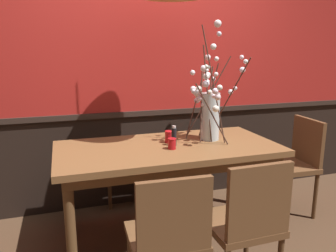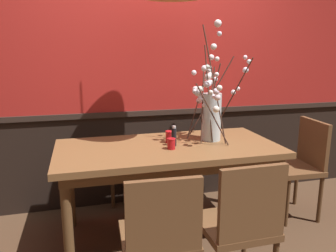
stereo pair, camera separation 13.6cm
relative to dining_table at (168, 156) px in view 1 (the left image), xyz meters
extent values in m
plane|color=#4C3321|center=(0.00, 0.00, -0.68)|extent=(24.00, 24.00, 0.00)
cube|color=black|center=(0.00, 0.74, -0.23)|extent=(5.20, 0.12, 0.89)
cube|color=#31241E|center=(0.00, 0.73, 0.23)|extent=(5.20, 0.14, 0.05)
cube|color=#B2231E|center=(0.00, 0.74, 1.20)|extent=(5.20, 0.12, 1.98)
cube|color=brown|center=(0.00, 0.00, 0.06)|extent=(1.75, 0.85, 0.05)
cube|color=brown|center=(0.00, 0.00, 0.00)|extent=(1.64, 0.74, 0.08)
cylinder|color=brown|center=(-0.78, -0.34, -0.32)|extent=(0.07, 0.07, 0.72)
cylinder|color=brown|center=(0.78, -0.34, -0.32)|extent=(0.07, 0.07, 0.72)
cylinder|color=brown|center=(-0.78, 0.34, -0.32)|extent=(0.07, 0.07, 0.72)
cylinder|color=brown|center=(0.78, 0.34, -0.32)|extent=(0.07, 0.07, 0.72)
cube|color=brown|center=(0.21, 0.78, -0.22)|extent=(0.42, 0.42, 0.04)
cube|color=brown|center=(0.21, 0.97, 0.05)|extent=(0.39, 0.05, 0.49)
cylinder|color=brown|center=(0.39, 0.61, -0.46)|extent=(0.04, 0.04, 0.44)
cylinder|color=brown|center=(0.04, 0.60, -0.46)|extent=(0.04, 0.04, 0.44)
cylinder|color=brown|center=(0.39, 0.96, -0.46)|extent=(0.04, 0.04, 0.44)
cylinder|color=brown|center=(0.03, 0.95, -0.46)|extent=(0.04, 0.04, 0.44)
cube|color=brown|center=(1.19, 0.02, -0.22)|extent=(0.40, 0.45, 0.04)
cube|color=brown|center=(1.36, 0.01, 0.01)|extent=(0.06, 0.41, 0.42)
cylinder|color=brown|center=(1.02, -0.16, -0.46)|extent=(0.04, 0.04, 0.43)
cylinder|color=brown|center=(1.04, 0.21, -0.46)|extent=(0.04, 0.04, 0.43)
cylinder|color=brown|center=(1.34, -0.17, -0.46)|extent=(0.04, 0.04, 0.43)
cylinder|color=brown|center=(1.36, 0.20, -0.46)|extent=(0.04, 0.04, 0.43)
cube|color=brown|center=(0.23, -0.75, -0.23)|extent=(0.43, 0.43, 0.04)
cube|color=brown|center=(0.23, -0.95, 0.01)|extent=(0.40, 0.04, 0.43)
cylinder|color=brown|center=(0.04, -0.57, -0.47)|extent=(0.04, 0.04, 0.42)
cylinder|color=brown|center=(0.41, -0.57, -0.47)|extent=(0.04, 0.04, 0.42)
cube|color=brown|center=(-0.26, -0.77, -0.23)|extent=(0.44, 0.43, 0.04)
cube|color=brown|center=(-0.27, -0.96, 0.00)|extent=(0.40, 0.05, 0.41)
cylinder|color=brown|center=(-0.07, -0.60, -0.46)|extent=(0.04, 0.04, 0.43)
cube|color=brown|center=(-0.21, 0.75, -0.22)|extent=(0.44, 0.41, 0.04)
cube|color=brown|center=(-0.21, 0.93, 0.03)|extent=(0.41, 0.04, 0.45)
cylinder|color=brown|center=(-0.03, 0.58, -0.46)|extent=(0.04, 0.04, 0.44)
cylinder|color=brown|center=(-0.40, 0.58, -0.46)|extent=(0.04, 0.04, 0.44)
cylinder|color=brown|center=(-0.02, 0.92, -0.46)|extent=(0.04, 0.04, 0.44)
cylinder|color=brown|center=(-0.40, 0.92, -0.46)|extent=(0.04, 0.04, 0.44)
cylinder|color=silver|center=(0.40, 0.08, 0.29)|extent=(0.16, 0.16, 0.40)
cylinder|color=silver|center=(0.40, 0.08, 0.13)|extent=(0.14, 0.14, 0.09)
cylinder|color=#472D23|center=(0.34, -0.08, 0.34)|extent=(0.26, 0.09, 0.49)
sphere|color=white|center=(0.33, -0.19, 0.49)|extent=(0.05, 0.05, 0.05)
sphere|color=white|center=(0.32, -0.14, 0.49)|extent=(0.03, 0.03, 0.03)
sphere|color=white|center=(0.34, -0.20, 0.56)|extent=(0.04, 0.04, 0.04)
sphere|color=white|center=(0.36, -0.10, 0.38)|extent=(0.05, 0.05, 0.05)
sphere|color=white|center=(0.34, -0.18, 0.48)|extent=(0.03, 0.03, 0.03)
cylinder|color=#472D23|center=(0.37, -0.03, 0.55)|extent=(0.20, 0.10, 0.93)
sphere|color=white|center=(0.32, -0.10, 0.85)|extent=(0.05, 0.05, 0.05)
sphere|color=white|center=(0.37, -0.05, 0.51)|extent=(0.05, 0.05, 0.05)
sphere|color=white|center=(0.36, -0.12, 0.95)|extent=(0.04, 0.04, 0.04)
sphere|color=white|center=(0.34, -0.14, 1.02)|extent=(0.06, 0.06, 0.06)
sphere|color=white|center=(0.36, -0.08, 0.76)|extent=(0.04, 0.04, 0.04)
sphere|color=white|center=(0.37, -0.06, 0.65)|extent=(0.04, 0.04, 0.04)
cylinder|color=#472D23|center=(0.61, 0.15, 0.43)|extent=(0.18, 0.36, 0.68)
sphere|color=white|center=(0.63, 0.17, 0.47)|extent=(0.05, 0.05, 0.05)
sphere|color=white|center=(0.75, 0.22, 0.77)|extent=(0.04, 0.04, 0.04)
sphere|color=white|center=(0.78, 0.19, 0.73)|extent=(0.04, 0.04, 0.04)
sphere|color=white|center=(0.66, 0.15, 0.50)|extent=(0.04, 0.04, 0.04)
sphere|color=white|center=(0.73, 0.17, 0.66)|extent=(0.05, 0.05, 0.05)
cylinder|color=#472D23|center=(0.46, 0.25, 0.43)|extent=(0.36, 0.10, 0.69)
sphere|color=white|center=(0.49, 0.35, 0.60)|extent=(0.03, 0.03, 0.03)
sphere|color=white|center=(0.47, 0.30, 0.55)|extent=(0.04, 0.04, 0.04)
sphere|color=white|center=(0.46, 0.29, 0.54)|extent=(0.04, 0.04, 0.04)
sphere|color=white|center=(0.51, 0.41, 0.76)|extent=(0.05, 0.05, 0.05)
sphere|color=white|center=(0.47, 0.26, 0.43)|extent=(0.05, 0.05, 0.05)
sphere|color=white|center=(0.49, 0.38, 0.65)|extent=(0.05, 0.05, 0.05)
cylinder|color=#472D23|center=(0.31, 0.08, 0.39)|extent=(0.08, 0.17, 0.60)
sphere|color=white|center=(0.25, 0.12, 0.65)|extent=(0.04, 0.04, 0.04)
sphere|color=white|center=(0.27, 0.08, 0.49)|extent=(0.05, 0.05, 0.05)
sphere|color=white|center=(0.29, 0.07, 0.44)|extent=(0.04, 0.04, 0.04)
sphere|color=white|center=(0.29, 0.09, 0.52)|extent=(0.05, 0.05, 0.05)
sphere|color=white|center=(0.32, 0.07, 0.39)|extent=(0.04, 0.04, 0.04)
sphere|color=white|center=(0.25, 0.10, 0.50)|extent=(0.04, 0.04, 0.04)
cylinder|color=#472D23|center=(0.42, 0.16, 0.41)|extent=(0.14, 0.10, 0.63)
sphere|color=white|center=(0.42, 0.18, 0.44)|extent=(0.03, 0.03, 0.03)
sphere|color=white|center=(0.47, 0.19, 0.59)|extent=(0.04, 0.04, 0.04)
sphere|color=white|center=(0.43, 0.23, 0.62)|extent=(0.05, 0.05, 0.05)
sphere|color=white|center=(0.42, 0.13, 0.41)|extent=(0.05, 0.05, 0.05)
sphere|color=white|center=(0.41, 0.18, 0.56)|extent=(0.04, 0.04, 0.04)
cylinder|color=#472D23|center=(0.39, 0.10, 0.39)|extent=(0.10, 0.09, 0.60)
sphere|color=white|center=(0.41, 0.11, 0.39)|extent=(0.04, 0.04, 0.04)
sphere|color=white|center=(0.38, 0.14, 0.61)|extent=(0.05, 0.05, 0.05)
sphere|color=white|center=(0.39, 0.13, 0.43)|extent=(0.03, 0.03, 0.03)
sphere|color=white|center=(0.38, 0.12, 0.56)|extent=(0.04, 0.04, 0.04)
cylinder|color=#472D23|center=(0.33, 0.24, 0.40)|extent=(0.27, 0.21, 0.62)
sphere|color=white|center=(0.35, 0.24, 0.44)|extent=(0.05, 0.05, 0.05)
sphere|color=white|center=(0.32, 0.27, 0.50)|extent=(0.05, 0.05, 0.05)
sphere|color=white|center=(0.35, 0.25, 0.40)|extent=(0.05, 0.05, 0.05)
cylinder|color=#472D23|center=(0.35, 0.03, 0.48)|extent=(0.07, 0.10, 0.78)
sphere|color=white|center=(0.32, 0.02, 0.56)|extent=(0.05, 0.05, 0.05)
sphere|color=white|center=(0.34, -0.01, 0.70)|extent=(0.03, 0.03, 0.03)
sphere|color=white|center=(0.36, 0.02, 0.50)|extent=(0.04, 0.04, 0.04)
sphere|color=white|center=(0.30, 0.01, 0.69)|extent=(0.05, 0.05, 0.05)
sphere|color=white|center=(0.32, 0.00, 0.70)|extent=(0.04, 0.04, 0.04)
cylinder|color=red|center=(0.00, -0.10, 0.13)|extent=(0.06, 0.06, 0.09)
torus|color=red|center=(0.00, -0.10, 0.17)|extent=(0.07, 0.07, 0.01)
cylinder|color=silver|center=(0.00, -0.10, 0.12)|extent=(0.04, 0.04, 0.04)
cylinder|color=red|center=(0.04, 0.08, 0.14)|extent=(0.07, 0.07, 0.10)
torus|color=red|center=(0.04, 0.08, 0.18)|extent=(0.07, 0.07, 0.01)
cylinder|color=silver|center=(0.04, 0.08, 0.12)|extent=(0.05, 0.05, 0.05)
cylinder|color=black|center=(0.04, -0.02, 0.16)|extent=(0.04, 0.04, 0.14)
cylinder|color=beige|center=(0.04, -0.02, 0.24)|extent=(0.03, 0.03, 0.02)
camera|label=1|loc=(-0.78, -2.43, 0.83)|focal=35.70mm
camera|label=2|loc=(-0.65, -2.46, 0.83)|focal=35.70mm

